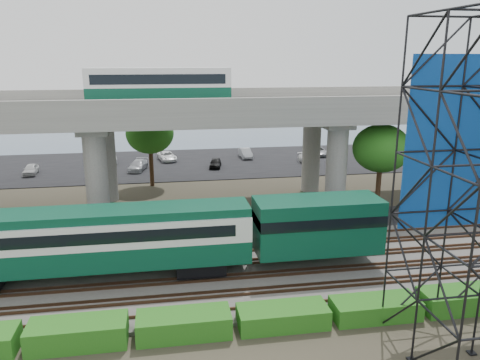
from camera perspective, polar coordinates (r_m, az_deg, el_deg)
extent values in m
plane|color=#474233|center=(28.55, 1.01, -12.95)|extent=(140.00, 140.00, 0.00)
cube|color=slate|center=(30.27, 0.32, -11.04)|extent=(90.00, 12.00, 0.20)
cube|color=black|center=(38.03, -1.85, -5.60)|extent=(90.00, 5.00, 0.08)
cube|color=black|center=(60.49, -4.79, 2.10)|extent=(90.00, 18.00, 0.08)
cube|color=#43556E|center=(82.06, -6.07, 5.41)|extent=(140.00, 40.00, 0.03)
cube|color=#472D1E|center=(26.08, 2.13, -15.15)|extent=(90.00, 0.08, 0.16)
cube|color=#472D1E|center=(27.31, 1.51, -13.66)|extent=(90.00, 0.08, 0.16)
cube|color=#472D1E|center=(27.80, 1.29, -13.12)|extent=(90.00, 0.08, 0.16)
cube|color=#472D1E|center=(29.06, 0.75, -11.81)|extent=(90.00, 0.08, 0.16)
cube|color=#472D1E|center=(29.55, 0.56, -11.33)|extent=(90.00, 0.08, 0.16)
cube|color=#472D1E|center=(30.83, 0.09, -10.17)|extent=(90.00, 0.08, 0.16)
cube|color=#472D1E|center=(31.33, -0.08, -9.74)|extent=(90.00, 0.08, 0.16)
cube|color=#472D1E|center=(32.63, -0.50, -8.70)|extent=(90.00, 0.08, 0.16)
cube|color=#472D1E|center=(33.14, -0.65, -8.32)|extent=(90.00, 0.08, 0.16)
cube|color=#472D1E|center=(34.45, -1.02, -7.39)|extent=(90.00, 0.08, 0.16)
cube|color=black|center=(29.67, -4.86, -10.14)|extent=(3.00, 2.20, 0.90)
cube|color=#09422D|center=(29.50, -17.74, -8.54)|extent=(19.00, 3.00, 1.40)
cube|color=silver|center=(28.97, -17.96, -5.91)|extent=(19.00, 3.00, 1.50)
cube|color=#09422D|center=(28.64, -18.12, -4.03)|extent=(19.00, 2.60, 0.50)
cube|color=black|center=(28.81, -15.99, -5.76)|extent=(15.00, 3.06, 0.70)
cube|color=#09422D|center=(30.27, 9.41, -5.37)|extent=(8.00, 3.00, 3.40)
cube|color=#9E9B93|center=(41.37, -2.97, 8.27)|extent=(80.00, 12.00, 1.20)
cube|color=#9E9B93|center=(35.57, -1.93, 9.08)|extent=(80.00, 0.50, 1.10)
cube|color=#9E9B93|center=(46.95, -3.79, 10.45)|extent=(80.00, 0.50, 1.10)
cylinder|color=#9E9B93|center=(38.86, -17.08, 0.30)|extent=(1.80, 1.80, 8.00)
cylinder|color=#9E9B93|center=(45.63, -15.99, 2.47)|extent=(1.80, 1.80, 8.00)
cube|color=#9E9B93|center=(41.58, -16.86, 6.44)|extent=(2.40, 9.00, 0.60)
cylinder|color=#9E9B93|center=(41.16, 11.66, 1.44)|extent=(1.80, 1.80, 8.00)
cylinder|color=#9E9B93|center=(47.60, 8.69, 3.38)|extent=(1.80, 1.80, 8.00)
cube|color=#9E9B93|center=(43.74, 10.29, 7.22)|extent=(2.40, 9.00, 0.60)
cylinder|color=#9E9B93|center=(55.82, 26.59, 3.65)|extent=(1.80, 1.80, 8.00)
cube|color=black|center=(41.02, -9.74, 9.36)|extent=(12.00, 2.50, 0.70)
cube|color=#09422D|center=(40.95, -9.79, 10.47)|extent=(12.00, 2.50, 0.90)
cube|color=silver|center=(40.89, -9.86, 12.01)|extent=(12.00, 2.50, 1.30)
cube|color=black|center=(40.88, -9.86, 12.08)|extent=(11.00, 2.56, 0.80)
cube|color=silver|center=(40.86, -9.91, 13.13)|extent=(12.00, 2.40, 0.30)
cube|color=#1B6116|center=(24.55, -19.14, -17.25)|extent=(4.60, 1.80, 1.20)
cube|color=#1B6116|center=(24.17, -6.85, -17.07)|extent=(4.60, 1.80, 1.15)
cube|color=#1B6116|center=(24.84, 5.24, -16.24)|extent=(4.60, 1.80, 1.03)
cube|color=#1B6116|center=(26.42, 16.16, -14.79)|extent=(4.60, 1.80, 1.01)
cube|color=#1B6116|center=(28.77, 25.45, -13.02)|extent=(4.60, 1.80, 1.12)
cylinder|color=#382314|center=(43.12, 16.53, -0.45)|extent=(0.44, 0.44, 4.80)
ellipsoid|color=#1B6116|center=(42.42, 16.84, 3.72)|extent=(4.94, 4.94, 4.18)
cylinder|color=#382314|center=(50.06, -10.76, 1.97)|extent=(0.44, 0.44, 4.80)
ellipsoid|color=#1B6116|center=(49.47, -10.94, 5.59)|extent=(4.94, 4.94, 4.18)
imported|color=black|center=(37.71, -8.73, -4.85)|extent=(5.07, 3.45, 1.29)
imported|color=#BABABA|center=(59.27, -24.14, 1.19)|extent=(1.56, 3.52, 1.18)
imported|color=#A2A5A9|center=(62.51, -15.52, 2.67)|extent=(2.05, 4.16, 1.31)
imported|color=#9A9BA1|center=(57.34, -12.33, 1.76)|extent=(2.59, 4.43, 1.20)
imported|color=white|center=(62.14, -8.90, 2.90)|extent=(2.77, 4.48, 1.16)
imported|color=black|center=(57.59, -3.02, 2.10)|extent=(1.94, 3.49, 1.12)
imported|color=#94969B|center=(63.07, 0.69, 3.29)|extent=(1.45, 3.81, 1.24)
imported|color=white|center=(60.03, 8.33, 2.51)|extent=(2.08, 4.22, 1.18)
imported|color=#929498|center=(65.63, 9.57, 3.49)|extent=(2.02, 4.12, 1.13)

